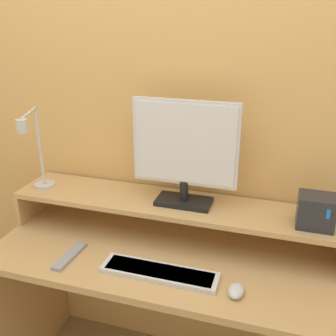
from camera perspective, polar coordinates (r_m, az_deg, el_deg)
wall_back at (r=1.70m, az=2.24°, el=7.93°), size 6.00×0.05×2.50m
desk at (r=1.74m, az=-0.99°, el=-17.92°), size 1.38×0.57×0.75m
monitor_shelf at (r=1.67m, az=0.54°, el=-5.60°), size 1.38×0.27×0.16m
monitor at (r=1.56m, az=2.45°, el=2.53°), size 0.43×0.12×0.44m
desk_lamp at (r=1.76m, az=-18.70°, el=2.14°), size 0.13×0.25×0.37m
router_dock at (r=1.55m, az=20.66°, el=-5.87°), size 0.13×0.11×0.12m
keyboard at (r=1.51m, az=-1.26°, el=-14.89°), size 0.44×0.11×0.02m
mouse at (r=1.43m, az=9.85°, el=-17.12°), size 0.05×0.08×0.03m
remote_control at (r=1.64m, az=-14.10°, el=-12.28°), size 0.05×0.19×0.02m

